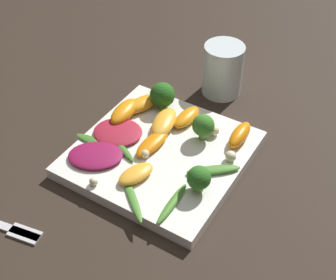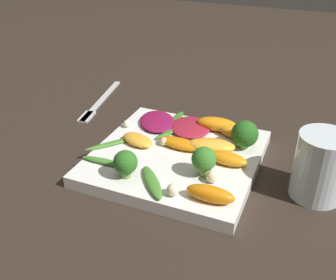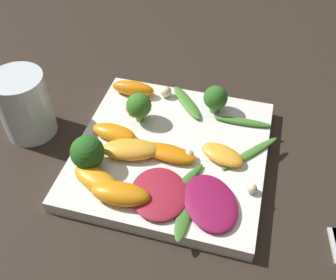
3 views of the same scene
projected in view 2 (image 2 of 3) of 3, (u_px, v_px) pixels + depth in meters
ground_plane at (177, 163)px, 0.61m from camera, size 2.40×2.40×0.00m
plate at (177, 157)px, 0.60m from camera, size 0.24×0.24×0.02m
drinking_glass at (320, 168)px, 0.51m from camera, size 0.07×0.07×0.09m
fork at (97, 104)px, 0.79m from camera, size 0.20×0.05×0.01m
radicchio_leaf_0 at (190, 127)px, 0.66m from camera, size 0.10×0.09×0.01m
radicchio_leaf_1 at (157, 121)px, 0.68m from camera, size 0.10×0.09×0.01m
orange_segment_0 at (227, 159)px, 0.57m from camera, size 0.03×0.06×0.02m
orange_segment_1 at (210, 194)px, 0.49m from camera, size 0.02×0.06×0.02m
orange_segment_2 at (138, 140)px, 0.62m from camera, size 0.05×0.06×0.01m
orange_segment_3 at (183, 144)px, 0.61m from camera, size 0.03×0.07×0.01m
orange_segment_4 at (217, 124)px, 0.66m from camera, size 0.04×0.07×0.02m
orange_segment_5 at (211, 146)px, 0.60m from camera, size 0.05×0.08×0.02m
orange_segment_6 at (235, 132)px, 0.64m from camera, size 0.05×0.07×0.02m
broccoli_floret_0 at (125, 163)px, 0.53m from camera, size 0.03×0.03×0.04m
broccoli_floret_1 at (204, 160)px, 0.54m from camera, size 0.03×0.03×0.04m
broccoli_floret_2 at (245, 134)px, 0.60m from camera, size 0.04×0.04×0.04m
arugula_sprig_0 at (175, 121)px, 0.68m from camera, size 0.08×0.02×0.00m
arugula_sprig_1 at (106, 162)px, 0.57m from camera, size 0.01×0.08×0.01m
arugula_sprig_2 at (151, 182)px, 0.53m from camera, size 0.07×0.06×0.01m
arugula_sprig_3 at (114, 143)px, 0.62m from camera, size 0.08×0.07×0.00m
arugula_sprig_4 at (170, 132)px, 0.65m from camera, size 0.07×0.04×0.01m
macadamia_nut_0 at (164, 142)px, 0.61m from camera, size 0.01×0.01×0.01m
macadamia_nut_1 at (213, 177)px, 0.53m from camera, size 0.02×0.02×0.02m
macadamia_nut_2 at (173, 190)px, 0.50m from camera, size 0.02×0.02×0.02m
macadamia_nut_3 at (127, 124)px, 0.67m from camera, size 0.01×0.01×0.01m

